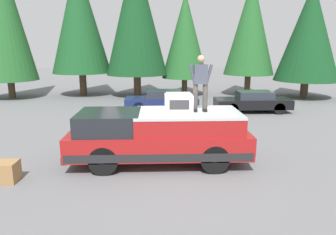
{
  "coord_description": "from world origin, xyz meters",
  "views": [
    {
      "loc": [
        -9.23,
        0.52,
        3.6
      ],
      "look_at": [
        0.7,
        0.14,
        1.35
      ],
      "focal_mm": 33.77,
      "sensor_mm": 36.0,
      "label": 1
    }
  ],
  "objects_px": {
    "person_on_truck_bed": "(201,82)",
    "parked_car_navy": "(162,100)",
    "pickup_truck": "(159,136)",
    "wooden_crate": "(7,172)",
    "compressor_unit": "(179,102)",
    "parked_car_black": "(253,102)"
  },
  "relations": [
    {
      "from": "compressor_unit",
      "to": "pickup_truck",
      "type": "bearing_deg",
      "value": 92.54
    },
    {
      "from": "parked_car_black",
      "to": "pickup_truck",
      "type": "bearing_deg",
      "value": 145.64
    },
    {
      "from": "pickup_truck",
      "to": "wooden_crate",
      "type": "distance_m",
      "value": 4.37
    },
    {
      "from": "compressor_unit",
      "to": "person_on_truck_bed",
      "type": "height_order",
      "value": "person_on_truck_bed"
    },
    {
      "from": "pickup_truck",
      "to": "compressor_unit",
      "type": "relative_size",
      "value": 6.6
    },
    {
      "from": "person_on_truck_bed",
      "to": "parked_car_navy",
      "type": "xyz_separation_m",
      "value": [
        8.28,
        1.01,
        -1.97
      ]
    },
    {
      "from": "person_on_truck_bed",
      "to": "compressor_unit",
      "type": "bearing_deg",
      "value": 90.38
    },
    {
      "from": "compressor_unit",
      "to": "parked_car_black",
      "type": "bearing_deg",
      "value": -31.31
    },
    {
      "from": "person_on_truck_bed",
      "to": "wooden_crate",
      "type": "relative_size",
      "value": 3.02
    },
    {
      "from": "pickup_truck",
      "to": "person_on_truck_bed",
      "type": "relative_size",
      "value": 3.28
    },
    {
      "from": "compressor_unit",
      "to": "person_on_truck_bed",
      "type": "bearing_deg",
      "value": -89.62
    },
    {
      "from": "person_on_truck_bed",
      "to": "wooden_crate",
      "type": "xyz_separation_m",
      "value": [
        -1.29,
        5.39,
        -2.27
      ]
    },
    {
      "from": "parked_car_black",
      "to": "compressor_unit",
      "type": "bearing_deg",
      "value": 148.69
    },
    {
      "from": "person_on_truck_bed",
      "to": "parked_car_navy",
      "type": "height_order",
      "value": "person_on_truck_bed"
    },
    {
      "from": "parked_car_black",
      "to": "parked_car_navy",
      "type": "bearing_deg",
      "value": 83.55
    },
    {
      "from": "pickup_truck",
      "to": "wooden_crate",
      "type": "bearing_deg",
      "value": 106.95
    },
    {
      "from": "person_on_truck_bed",
      "to": "parked_car_navy",
      "type": "distance_m",
      "value": 8.57
    },
    {
      "from": "compressor_unit",
      "to": "wooden_crate",
      "type": "distance_m",
      "value": 5.18
    },
    {
      "from": "pickup_truck",
      "to": "parked_car_navy",
      "type": "relative_size",
      "value": 1.35
    },
    {
      "from": "parked_car_black",
      "to": "wooden_crate",
      "type": "height_order",
      "value": "parked_car_black"
    },
    {
      "from": "parked_car_navy",
      "to": "wooden_crate",
      "type": "distance_m",
      "value": 10.53
    },
    {
      "from": "pickup_truck",
      "to": "parked_car_navy",
      "type": "bearing_deg",
      "value": -1.72
    }
  ]
}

